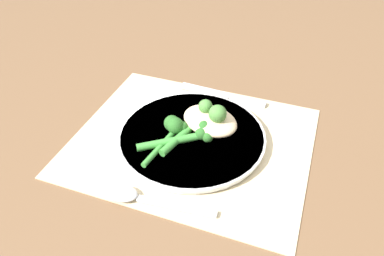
% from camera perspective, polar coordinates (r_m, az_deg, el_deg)
% --- Properties ---
extents(ground_plane, '(3.00, 3.00, 0.00)m').
position_cam_1_polar(ground_plane, '(0.70, -0.00, -2.07)').
color(ground_plane, brown).
extents(placemat, '(0.43, 0.36, 0.00)m').
position_cam_1_polar(placemat, '(0.70, -0.00, -1.95)').
color(placemat, beige).
rests_on(placemat, ground_plane).
extents(plate, '(0.27, 0.27, 0.01)m').
position_cam_1_polar(plate, '(0.70, -0.00, -1.31)').
color(plate, white).
rests_on(plate, placemat).
extents(chicken_fillet, '(0.13, 0.11, 0.03)m').
position_cam_1_polar(chicken_fillet, '(0.70, 2.76, 1.15)').
color(chicken_fillet, beige).
rests_on(chicken_fillet, plate).
extents(pesto_dollop_primary, '(0.03, 0.03, 0.03)m').
position_cam_1_polar(pesto_dollop_primary, '(0.67, 3.93, 2.18)').
color(pesto_dollop_primary, '#477F38').
rests_on(pesto_dollop_primary, chicken_fillet).
extents(pesto_dollop_secondary, '(0.03, 0.03, 0.03)m').
position_cam_1_polar(pesto_dollop_secondary, '(0.70, 2.07, 3.32)').
color(pesto_dollop_secondary, '#477F38').
rests_on(pesto_dollop_secondary, chicken_fillet).
extents(broccoli_stalk_right, '(0.06, 0.12, 0.02)m').
position_cam_1_polar(broccoli_stalk_right, '(0.69, -0.02, 0.08)').
color(broccoli_stalk_right, '#3D8E38').
rests_on(broccoli_stalk_right, plate).
extents(broccoli_stalk_front, '(0.12, 0.10, 0.03)m').
position_cam_1_polar(broccoli_stalk_front, '(0.68, 0.14, -1.00)').
color(broccoli_stalk_front, '#3D8E38').
rests_on(broccoli_stalk_front, plate).
extents(broccoli_stalk_left, '(0.05, 0.13, 0.03)m').
position_cam_1_polar(broccoli_stalk_left, '(0.69, -2.83, 0.12)').
color(broccoli_stalk_left, '#3D8E38').
rests_on(broccoli_stalk_left, plate).
extents(knife, '(0.19, 0.03, 0.01)m').
position_cam_1_polar(knife, '(0.82, 4.79, 5.03)').
color(knife, silver).
rests_on(knife, placemat).
extents(spoon, '(0.18, 0.04, 0.01)m').
position_cam_1_polar(spoon, '(0.61, -8.59, -10.27)').
color(spoon, silver).
rests_on(spoon, placemat).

